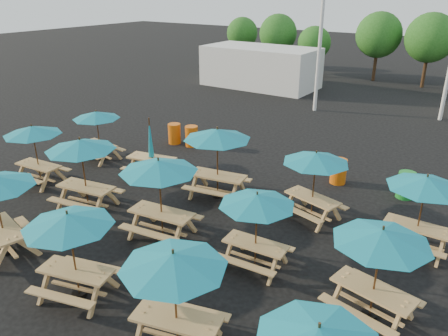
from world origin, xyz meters
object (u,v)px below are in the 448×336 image
Objects in this scene: picnic_unit_1 at (33,134)px; picnic_unit_4 at (81,149)px; picnic_unit_14 at (426,186)px; waste_bin_3 at (406,185)px; picnic_unit_6 at (69,225)px; picnic_unit_7 at (159,171)px; waste_bin_2 at (338,171)px; waste_bin_1 at (192,136)px; picnic_unit_10 at (257,204)px; picnic_unit_2 at (96,118)px; picnic_unit_13 at (381,241)px; picnic_unit_11 at (316,162)px; picnic_unit_9 at (174,266)px; picnic_unit_5 at (151,153)px; waste_bin_0 at (174,134)px; picnic_unit_8 at (217,138)px.

picnic_unit_1 is 0.88× the size of picnic_unit_4.
picnic_unit_14 is 3.68m from waste_bin_3.
picnic_unit_6 is 3.14m from picnic_unit_7.
waste_bin_2 is (-3.38, 3.09, -1.47)m from picnic_unit_14.
picnic_unit_7 is 8.00m from waste_bin_1.
picnic_unit_2 is at bearing 158.36° from picnic_unit_10.
picnic_unit_13 reaches higher than picnic_unit_2.
picnic_unit_11 is at bearing -123.33° from waste_bin_3.
picnic_unit_9 reaches higher than picnic_unit_10.
picnic_unit_6 is 7.24m from picnic_unit_11.
picnic_unit_4 reaches higher than picnic_unit_1.
picnic_unit_2 is at bearing 166.89° from picnic_unit_5.
picnic_unit_10 reaches higher than picnic_unit_2.
picnic_unit_4 is 10.90m from waste_bin_3.
waste_bin_1 and waste_bin_2 have the same top height.
picnic_unit_14 is 2.39× the size of waste_bin_2.
waste_bin_3 is (2.14, 9.69, -1.51)m from picnic_unit_9.
picnic_unit_4 is 6.99m from waste_bin_0.
picnic_unit_4 reaches higher than waste_bin_3.
picnic_unit_9 is at bearing -102.49° from waste_bin_3.
picnic_unit_11 is (6.42, 0.36, 0.96)m from picnic_unit_5.
picnic_unit_11 is 4.07m from waste_bin_3.
picnic_unit_5 is (3.02, -0.08, -0.86)m from picnic_unit_2.
waste_bin_2 is at bearing 25.55° from picnic_unit_2.
picnic_unit_1 reaches higher than waste_bin_0.
picnic_unit_14 is (9.49, 3.46, -0.15)m from picnic_unit_4.
picnic_unit_10 reaches higher than waste_bin_0.
picnic_unit_11 is at bearing 83.08° from picnic_unit_10.
picnic_unit_9 reaches higher than waste_bin_2.
picnic_unit_10 is 9.70m from waste_bin_1.
picnic_unit_11 is at bearing 19.10° from picnic_unit_4.
picnic_unit_6 is 11.02m from waste_bin_0.
picnic_unit_2 is 3.14m from picnic_unit_5.
picnic_unit_11 is at bearing 39.79° from picnic_unit_7.
picnic_unit_4 is at bearing -141.74° from waste_bin_3.
picnic_unit_1 is 2.38× the size of waste_bin_3.
picnic_unit_5 is at bearing -178.35° from picnic_unit_14.
picnic_unit_10 is 4.56m from picnic_unit_14.
waste_bin_3 is at bearing 23.42° from picnic_unit_1.
waste_bin_2 is (3.05, 3.44, -1.68)m from picnic_unit_8.
picnic_unit_9 is 4.27m from picnic_unit_13.
waste_bin_1 is (-7.23, 9.72, -1.51)m from picnic_unit_9.
picnic_unit_13 is at bearing 12.90° from picnic_unit_6.
waste_bin_0 is (-11.08, 6.49, -1.49)m from picnic_unit_13.
waste_bin_1 is at bearing 133.92° from picnic_unit_10.
picnic_unit_4 reaches higher than picnic_unit_9.
picnic_unit_10 is at bearing -3.38° from picnic_unit_7.
picnic_unit_11 is 1.02× the size of picnic_unit_13.
picnic_unit_14 is 4.81m from waste_bin_2.
waste_bin_0 is at bearing 174.14° from picnic_unit_11.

